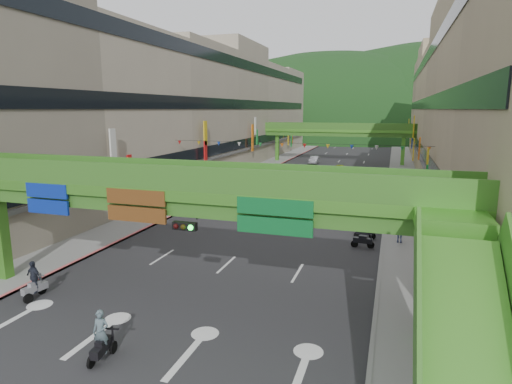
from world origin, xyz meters
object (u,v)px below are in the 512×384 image
car_silver (314,160)px  car_yellow (340,169)px  scooter_rider_near (101,337)px  overpass_near (189,207)px  scooter_rider_mid (299,194)px  pedestrian_red (425,251)px

car_silver → car_yellow: (5.81, -10.90, 0.02)m
scooter_rider_near → car_silver: scooter_rider_near is taller
overpass_near → scooter_rider_near: bearing=-110.7°
car_yellow → scooter_rider_mid: bearing=-103.8°
scooter_rider_mid → car_silver: (-4.34, 32.75, -0.33)m
car_silver → pedestrian_red: bearing=-72.2°
scooter_rider_mid → overpass_near: bearing=-89.3°
scooter_rider_near → car_yellow: size_ratio=0.50×
scooter_rider_mid → scooter_rider_near: bearing=-92.6°
car_silver → pedestrian_red: (15.39, -47.16, 0.16)m
overpass_near → car_yellow: size_ratio=6.86×
scooter_rider_mid → pedestrian_red: scooter_rider_mid is taller
car_silver → scooter_rider_near: bearing=-87.5°
scooter_rider_near → scooter_rider_mid: bearing=87.4°
overpass_near → scooter_rider_mid: bearing=90.7°
scooter_rider_mid → pedestrian_red: (11.05, -14.41, -0.17)m
overpass_near → scooter_rider_near: overpass_near is taller
car_yellow → overpass_near: bearing=-101.4°
overpass_near → car_silver: bearing=94.6°
overpass_near → pedestrian_red: (10.75, 10.58, -4.37)m
scooter_rider_near → scooter_rider_mid: (1.35, 29.37, 0.05)m
scooter_rider_near → car_yellow: 51.30m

